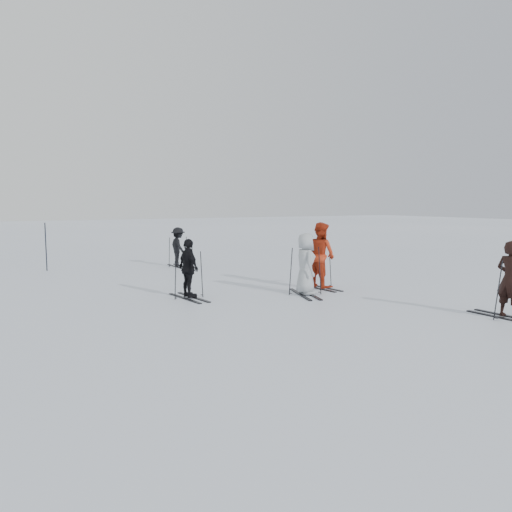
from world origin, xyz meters
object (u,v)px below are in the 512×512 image
(skier_uphill_far, at_px, (178,247))
(piste_marker, at_px, (46,247))
(skier_red, at_px, (321,256))
(skier_grey, at_px, (305,265))
(skier_uphill_left, at_px, (189,269))
(skier_near_dark, at_px, (510,280))

(skier_uphill_far, distance_m, piste_marker, 4.75)
(skier_red, bearing_deg, skier_grey, 119.11)
(piste_marker, bearing_deg, skier_uphill_left, -70.24)
(skier_uphill_left, relative_size, piste_marker, 0.87)
(skier_uphill_left, height_order, skier_uphill_far, skier_uphill_left)
(skier_near_dark, height_order, skier_uphill_left, skier_near_dark)
(skier_near_dark, bearing_deg, piste_marker, 29.11)
(skier_near_dark, bearing_deg, skier_grey, 24.96)
(skier_red, relative_size, skier_uphill_left, 1.24)
(skier_near_dark, relative_size, piste_marker, 0.94)
(piste_marker, bearing_deg, skier_red, -49.77)
(skier_red, xyz_separation_m, piste_marker, (-6.56, 7.75, -0.07))
(skier_uphill_left, xyz_separation_m, skier_uphill_far, (1.96, 6.17, -0.01))
(skier_red, height_order, skier_grey, skier_red)
(skier_near_dark, relative_size, skier_uphill_left, 1.08)
(skier_uphill_far, bearing_deg, skier_grey, -173.76)
(skier_red, bearing_deg, skier_near_dark, -169.70)
(skier_uphill_left, distance_m, skier_uphill_far, 6.47)
(skier_grey, distance_m, piste_marker, 10.08)
(skier_red, xyz_separation_m, skier_uphill_left, (-3.91, 0.39, -0.18))
(skier_red, xyz_separation_m, skier_grey, (-0.98, -0.64, -0.12))
(skier_uphill_far, relative_size, piste_marker, 0.85)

